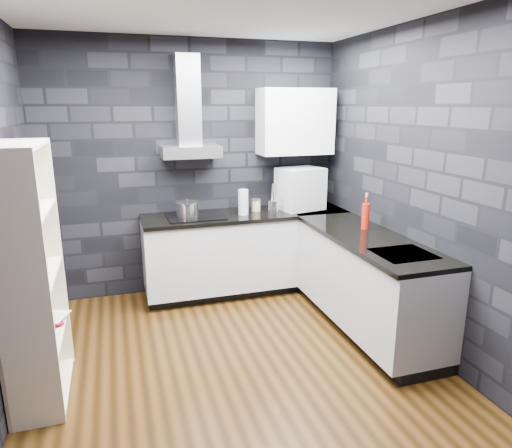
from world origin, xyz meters
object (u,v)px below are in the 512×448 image
glass_vase (243,202)px  storage_jar (256,206)px  appliance_garage (300,189)px  red_bottle (366,216)px  fruit_bowl (28,275)px  utensil_crock (273,207)px  bookshelf (30,277)px  pot (187,210)px

glass_vase → storage_jar: (0.17, 0.11, -0.07)m
appliance_garage → red_bottle: size_ratio=1.93×
appliance_garage → fruit_bowl: bearing=-162.9°
fruit_bowl → appliance_garage: bearing=29.5°
utensil_crock → fruit_bowl: bearing=-148.7°
glass_vase → bookshelf: (-1.88, -1.31, -0.13)m
glass_vase → fruit_bowl: size_ratio=1.26×
utensil_crock → glass_vase: bearing=173.0°
pot → appliance_garage: appliance_garage is taller
glass_vase → fruit_bowl: 2.33m
bookshelf → storage_jar: bearing=18.6°
bookshelf → fruit_bowl: 0.07m
glass_vase → fruit_bowl: bearing=-143.7°
pot → bookshelf: (-1.29, -1.37, -0.08)m
fruit_bowl → storage_jar: bearing=36.0°
glass_vase → utensil_crock: bearing=-7.0°
pot → glass_vase: 0.59m
red_bottle → utensil_crock: bearing=125.2°
storage_jar → utensil_crock: (0.15, -0.15, 0.01)m
glass_vase → storage_jar: size_ratio=2.28×
storage_jar → fruit_bowl: (-2.05, -1.49, -0.02)m
glass_vase → utensil_crock: size_ratio=1.92×
storage_jar → red_bottle: red_bottle is taller
pot → red_bottle: size_ratio=0.95×
pot → appliance_garage: 1.27m
glass_vase → storage_jar: bearing=32.3°
storage_jar → red_bottle: 1.27m
red_bottle → fruit_bowl: bearing=-170.4°
storage_jar → pot: bearing=-175.7°
storage_jar → utensil_crock: bearing=-45.4°
appliance_garage → fruit_bowl: 2.94m
appliance_garage → bookshelf: bookshelf is taller
utensil_crock → pot: bearing=174.2°
utensil_crock → storage_jar: bearing=134.6°
pot → red_bottle: red_bottle is taller
pot → storage_jar: (0.76, 0.06, -0.02)m
red_bottle → bookshelf: bookshelf is taller
pot → utensil_crock: bearing=-5.8°
pot → bookshelf: bookshelf is taller
pot → utensil_crock: pot is taller
utensil_crock → bookshelf: size_ratio=0.08×
glass_vase → appliance_garage: 0.69m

